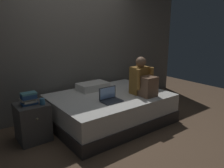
# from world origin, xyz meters

# --- Properties ---
(ground_plane) EXTENTS (8.00, 8.00, 0.00)m
(ground_plane) POSITION_xyz_m (0.00, 0.00, 0.00)
(ground_plane) COLOR brown
(wall_back) EXTENTS (5.60, 0.10, 2.70)m
(wall_back) POSITION_xyz_m (0.00, 1.20, 1.35)
(wall_back) COLOR slate
(wall_back) RESTS_ON ground_plane
(bed) EXTENTS (2.00, 1.50, 0.51)m
(bed) POSITION_xyz_m (0.20, 0.30, 0.25)
(bed) COLOR #332D2B
(bed) RESTS_ON ground_plane
(nightstand) EXTENTS (0.44, 0.46, 0.57)m
(nightstand) POSITION_xyz_m (-1.10, 0.48, 0.28)
(nightstand) COLOR #474442
(nightstand) RESTS_ON ground_plane
(person_sitting) EXTENTS (0.39, 0.44, 0.66)m
(person_sitting) POSITION_xyz_m (0.67, -0.03, 0.76)
(person_sitting) COLOR olive
(person_sitting) RESTS_ON bed
(laptop) EXTENTS (0.32, 0.23, 0.22)m
(laptop) POSITION_xyz_m (-0.00, 0.02, 0.56)
(laptop) COLOR #333842
(laptop) RESTS_ON bed
(pillow) EXTENTS (0.56, 0.36, 0.13)m
(pillow) POSITION_xyz_m (0.14, 0.75, 0.57)
(pillow) COLOR silver
(pillow) RESTS_ON bed
(book_stack) EXTENTS (0.22, 0.16, 0.18)m
(book_stack) POSITION_xyz_m (-1.12, 0.47, 0.66)
(book_stack) COLOR #284C84
(book_stack) RESTS_ON nightstand
(mug) EXTENTS (0.08, 0.08, 0.09)m
(mug) POSITION_xyz_m (-0.97, 0.36, 0.61)
(mug) COLOR teal
(mug) RESTS_ON nightstand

